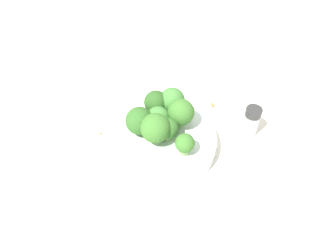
% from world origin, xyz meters
% --- Properties ---
extents(ground_plane, '(3.00, 3.00, 0.00)m').
position_xyz_m(ground_plane, '(0.00, 0.00, 0.00)').
color(ground_plane, silver).
extents(bowl, '(0.19, 0.19, 0.03)m').
position_xyz_m(bowl, '(0.00, 0.00, 0.02)').
color(bowl, silver).
rests_on(bowl, ground_plane).
extents(broccoli_floret_0, '(0.04, 0.04, 0.05)m').
position_xyz_m(broccoli_floret_0, '(0.02, 0.02, 0.06)').
color(broccoli_floret_0, '#8EB770').
rests_on(broccoli_floret_0, bowl).
extents(broccoli_floret_1, '(0.05, 0.05, 0.06)m').
position_xyz_m(broccoli_floret_1, '(-0.00, 0.05, 0.06)').
color(broccoli_floret_1, '#84AD66').
rests_on(broccoli_floret_1, bowl).
extents(broccoli_floret_2, '(0.06, 0.06, 0.06)m').
position_xyz_m(broccoli_floret_2, '(-0.01, 0.02, 0.07)').
color(broccoli_floret_2, '#8EB770').
rests_on(broccoli_floret_2, bowl).
extents(broccoli_floret_3, '(0.04, 0.04, 0.04)m').
position_xyz_m(broccoli_floret_3, '(-0.03, -0.04, 0.06)').
color(broccoli_floret_3, '#84AD66').
rests_on(broccoli_floret_3, bowl).
extents(broccoli_floret_4, '(0.04, 0.04, 0.05)m').
position_xyz_m(broccoli_floret_4, '(0.00, -0.00, 0.06)').
color(broccoli_floret_4, '#8EB770').
rests_on(broccoli_floret_4, bowl).
extents(broccoli_floret_5, '(0.05, 0.05, 0.06)m').
position_xyz_m(broccoli_floret_5, '(0.04, -0.02, 0.07)').
color(broccoli_floret_5, '#8EB770').
rests_on(broccoli_floret_5, bowl).
extents(broccoli_floret_6, '(0.05, 0.05, 0.06)m').
position_xyz_m(broccoli_floret_6, '(0.06, 0.01, 0.07)').
color(broccoli_floret_6, '#84AD66').
rests_on(broccoli_floret_6, bowl).
extents(broccoli_floret_7, '(0.05, 0.05, 0.06)m').
position_xyz_m(broccoli_floret_7, '(0.05, 0.04, 0.07)').
color(broccoli_floret_7, '#8EB770').
rests_on(broccoli_floret_7, bowl).
extents(pepper_shaker, '(0.03, 0.03, 0.07)m').
position_xyz_m(pepper_shaker, '(0.08, -0.15, 0.03)').
color(pepper_shaker, '#B2B7BC').
rests_on(pepper_shaker, ground_plane).
extents(almond_crumb_0, '(0.01, 0.01, 0.01)m').
position_xyz_m(almond_crumb_0, '(0.00, 0.14, 0.00)').
color(almond_crumb_0, olive).
rests_on(almond_crumb_0, ground_plane).
extents(almond_crumb_1, '(0.01, 0.01, 0.01)m').
position_xyz_m(almond_crumb_1, '(0.14, -0.07, 0.00)').
color(almond_crumb_1, olive).
rests_on(almond_crumb_1, ground_plane).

